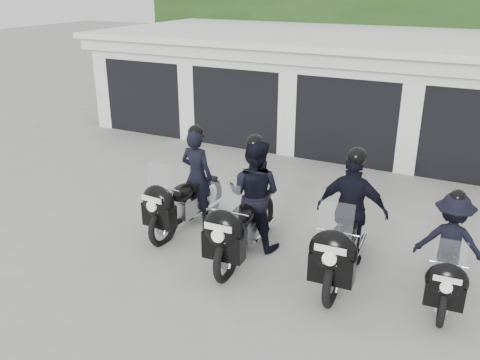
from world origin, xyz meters
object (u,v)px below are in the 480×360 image
at_px(police_bike_d, 449,251).
at_px(police_bike_b, 249,204).
at_px(police_bike_a, 187,188).
at_px(police_bike_c, 349,221).

bearing_deg(police_bike_d, police_bike_b, 178.99).
bearing_deg(police_bike_a, police_bike_b, -8.95).
xyz_separation_m(police_bike_c, police_bike_d, (1.50, 0.04, -0.18)).
height_order(police_bike_b, police_bike_d, police_bike_b).
xyz_separation_m(police_bike_b, police_bike_c, (1.68, 0.13, -0.00)).
distance_m(police_bike_b, police_bike_c, 1.68).
bearing_deg(police_bike_c, police_bike_b, -179.00).
height_order(police_bike_c, police_bike_d, police_bike_c).
relative_size(police_bike_b, police_bike_d, 1.26).
height_order(police_bike_b, police_bike_c, police_bike_b).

